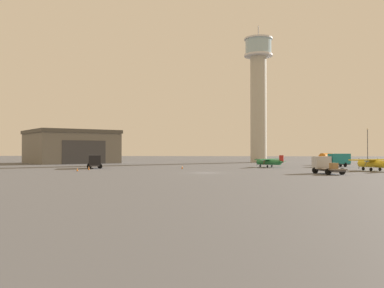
{
  "coord_description": "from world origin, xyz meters",
  "views": [
    {
      "loc": [
        4.04,
        -68.23,
        3.72
      ],
      "look_at": [
        -4.33,
        23.88,
        5.18
      ],
      "focal_mm": 38.37,
      "sensor_mm": 36.0,
      "label": 1
    }
  ],
  "objects_px": {
    "truck_fuel_tanker_orange": "(328,158)",
    "traffic_cone_near_right": "(89,168)",
    "airplane_yellow": "(375,163)",
    "traffic_cone_mid_apron": "(182,167)",
    "truck_box_black": "(95,161)",
    "control_tower": "(258,90)",
    "truck_flatbed_silver": "(325,165)",
    "traffic_cone_near_left": "(77,169)",
    "truck_box_teal": "(336,160)",
    "airplane_green": "(269,162)",
    "light_post_east": "(368,143)"
  },
  "relations": [
    {
      "from": "truck_fuel_tanker_orange",
      "to": "traffic_cone_near_right",
      "type": "xyz_separation_m",
      "value": [
        -51.98,
        -31.99,
        -1.32
      ]
    },
    {
      "from": "airplane_yellow",
      "to": "traffic_cone_mid_apron",
      "type": "xyz_separation_m",
      "value": [
        -35.8,
        5.74,
        -1.1
      ]
    },
    {
      "from": "airplane_yellow",
      "to": "truck_box_black",
      "type": "height_order",
      "value": "airplane_yellow"
    },
    {
      "from": "control_tower",
      "to": "truck_fuel_tanker_orange",
      "type": "bearing_deg",
      "value": -53.58
    },
    {
      "from": "truck_flatbed_silver",
      "to": "truck_box_black",
      "type": "bearing_deg",
      "value": 53.37
    },
    {
      "from": "truck_fuel_tanker_orange",
      "to": "traffic_cone_near_left",
      "type": "xyz_separation_m",
      "value": [
        -52.53,
        -36.45,
        -1.33
      ]
    },
    {
      "from": "truck_box_black",
      "to": "truck_fuel_tanker_orange",
      "type": "bearing_deg",
      "value": -84.46
    },
    {
      "from": "control_tower",
      "to": "truck_box_black",
      "type": "bearing_deg",
      "value": -128.69
    },
    {
      "from": "airplane_yellow",
      "to": "truck_flatbed_silver",
      "type": "bearing_deg",
      "value": 100.44
    },
    {
      "from": "traffic_cone_near_right",
      "to": "traffic_cone_near_left",
      "type": "bearing_deg",
      "value": -96.99
    },
    {
      "from": "truck_box_teal",
      "to": "truck_box_black",
      "type": "relative_size",
      "value": 1.0
    },
    {
      "from": "airplane_green",
      "to": "traffic_cone_near_left",
      "type": "bearing_deg",
      "value": 64.16
    },
    {
      "from": "truck_box_teal",
      "to": "truck_fuel_tanker_orange",
      "type": "distance_m",
      "value": 12.32
    },
    {
      "from": "traffic_cone_near_left",
      "to": "traffic_cone_near_right",
      "type": "xyz_separation_m",
      "value": [
        0.55,
        4.46,
        0.01
      ]
    },
    {
      "from": "airplane_yellow",
      "to": "light_post_east",
      "type": "relative_size",
      "value": 0.98
    },
    {
      "from": "truck_box_teal",
      "to": "truck_flatbed_silver",
      "type": "relative_size",
      "value": 1.03
    },
    {
      "from": "traffic_cone_near_left",
      "to": "airplane_green",
      "type": "bearing_deg",
      "value": 29.55
    },
    {
      "from": "traffic_cone_near_left",
      "to": "truck_box_black",
      "type": "bearing_deg",
      "value": 94.12
    },
    {
      "from": "traffic_cone_near_left",
      "to": "truck_fuel_tanker_orange",
      "type": "bearing_deg",
      "value": 34.76
    },
    {
      "from": "airplane_green",
      "to": "traffic_cone_near_right",
      "type": "relative_size",
      "value": 11.14
    },
    {
      "from": "airplane_yellow",
      "to": "truck_box_black",
      "type": "xyz_separation_m",
      "value": [
        -54.32,
        6.44,
        0.13
      ]
    },
    {
      "from": "airplane_yellow",
      "to": "light_post_east",
      "type": "height_order",
      "value": "light_post_east"
    },
    {
      "from": "control_tower",
      "to": "traffic_cone_mid_apron",
      "type": "xyz_separation_m",
      "value": [
        -18.68,
        -47.15,
        -22.49
      ]
    },
    {
      "from": "traffic_cone_near_left",
      "to": "light_post_east",
      "type": "bearing_deg",
      "value": 35.94
    },
    {
      "from": "truck_box_black",
      "to": "traffic_cone_mid_apron",
      "type": "height_order",
      "value": "truck_box_black"
    },
    {
      "from": "airplane_green",
      "to": "traffic_cone_mid_apron",
      "type": "distance_m",
      "value": 20.5
    },
    {
      "from": "truck_box_black",
      "to": "light_post_east",
      "type": "bearing_deg",
      "value": -80.89
    },
    {
      "from": "control_tower",
      "to": "truck_flatbed_silver",
      "type": "relative_size",
      "value": 6.38
    },
    {
      "from": "traffic_cone_near_left",
      "to": "traffic_cone_mid_apron",
      "type": "height_order",
      "value": "traffic_cone_mid_apron"
    },
    {
      "from": "light_post_east",
      "to": "traffic_cone_mid_apron",
      "type": "bearing_deg",
      "value": -142.87
    },
    {
      "from": "traffic_cone_near_right",
      "to": "light_post_east",
      "type": "bearing_deg",
      "value": 33.53
    },
    {
      "from": "traffic_cone_mid_apron",
      "to": "airplane_yellow",
      "type": "bearing_deg",
      "value": -9.1
    },
    {
      "from": "truck_fuel_tanker_orange",
      "to": "traffic_cone_near_left",
      "type": "distance_m",
      "value": 63.95
    },
    {
      "from": "traffic_cone_near_right",
      "to": "traffic_cone_mid_apron",
      "type": "relative_size",
      "value": 1.02
    },
    {
      "from": "control_tower",
      "to": "traffic_cone_near_right",
      "type": "xyz_separation_m",
      "value": [
        -35.79,
        -53.94,
        -22.48
      ]
    },
    {
      "from": "truck_fuel_tanker_orange",
      "to": "traffic_cone_mid_apron",
      "type": "distance_m",
      "value": 43.05
    },
    {
      "from": "truck_fuel_tanker_orange",
      "to": "truck_box_black",
      "type": "height_order",
      "value": "truck_fuel_tanker_orange"
    },
    {
      "from": "control_tower",
      "to": "truck_box_teal",
      "type": "xyz_separation_m",
      "value": [
        14.92,
        -34.2,
        -21.2
      ]
    },
    {
      "from": "truck_box_black",
      "to": "traffic_cone_near_right",
      "type": "bearing_deg",
      "value": 171.52
    },
    {
      "from": "truck_box_black",
      "to": "control_tower",
      "type": "bearing_deg",
      "value": -57.8
    },
    {
      "from": "traffic_cone_mid_apron",
      "to": "truck_box_teal",
      "type": "bearing_deg",
      "value": 21.09
    },
    {
      "from": "truck_fuel_tanker_orange",
      "to": "truck_flatbed_silver",
      "type": "xyz_separation_m",
      "value": [
        -10.08,
        -40.64,
        -0.36
      ]
    },
    {
      "from": "truck_box_black",
      "to": "truck_flatbed_silver",
      "type": "distance_m",
      "value": 46.22
    },
    {
      "from": "truck_fuel_tanker_orange",
      "to": "truck_box_black",
      "type": "xyz_separation_m",
      "value": [
        -53.39,
        -24.5,
        -0.1
      ]
    },
    {
      "from": "airplane_green",
      "to": "traffic_cone_near_right",
      "type": "bearing_deg",
      "value": 58.83
    },
    {
      "from": "control_tower",
      "to": "truck_fuel_tanker_orange",
      "type": "height_order",
      "value": "control_tower"
    },
    {
      "from": "light_post_east",
      "to": "traffic_cone_mid_apron",
      "type": "relative_size",
      "value": 13.79
    },
    {
      "from": "truck_fuel_tanker_orange",
      "to": "airplane_green",
      "type": "bearing_deg",
      "value": -178.32
    },
    {
      "from": "airplane_green",
      "to": "airplane_yellow",
      "type": "bearing_deg",
      "value": 174.19
    },
    {
      "from": "truck_flatbed_silver",
      "to": "traffic_cone_near_right",
      "type": "distance_m",
      "value": 42.79
    }
  ]
}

